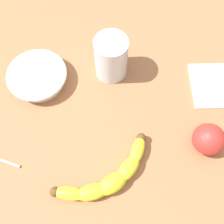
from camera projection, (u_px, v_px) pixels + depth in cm
name	position (u px, v px, depth cm)	size (l,w,h in cm)	color
wooden_tabletop	(116.00, 118.00, 67.00)	(120.00, 120.00, 3.00)	#925E3D
banana	(109.00, 178.00, 57.75)	(19.58, 15.54, 3.77)	yellow
smoothie_glass	(111.00, 58.00, 65.84)	(7.78, 7.78, 11.07)	silver
ceramic_bowl	(37.00, 76.00, 67.52)	(14.35, 14.35, 3.63)	white
apple_fruit	(208.00, 139.00, 59.61)	(6.85, 6.85, 6.85)	red
folded_napkin	(214.00, 85.00, 68.65)	(12.29, 11.05, 0.60)	white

